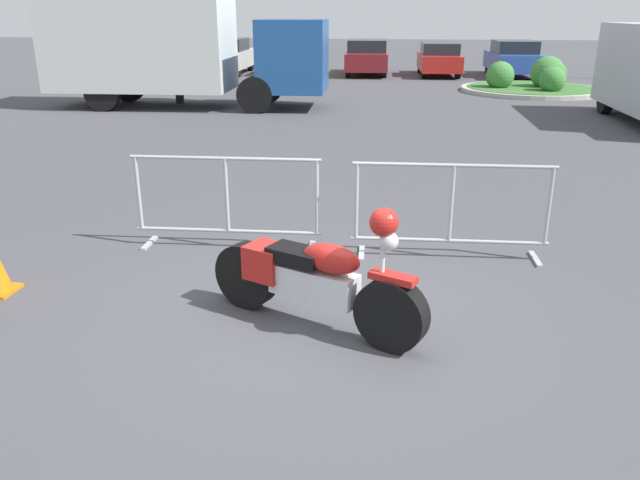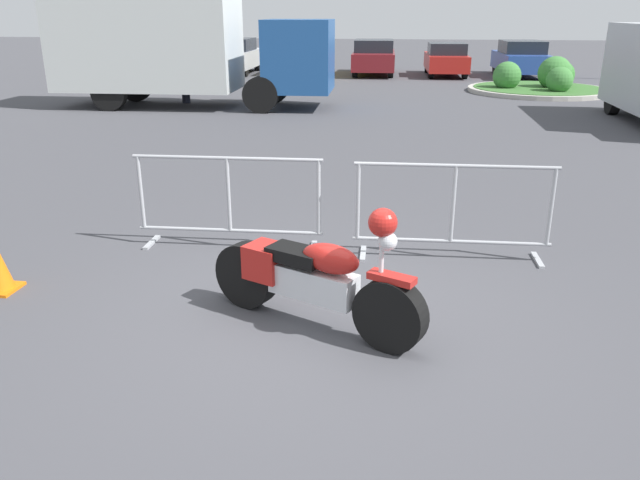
# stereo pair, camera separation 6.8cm
# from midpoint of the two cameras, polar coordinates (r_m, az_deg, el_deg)

# --- Properties ---
(ground_plane) EXTENTS (120.00, 120.00, 0.00)m
(ground_plane) POSITION_cam_midpoint_polar(r_m,az_deg,el_deg) (5.57, -0.26, -7.45)
(ground_plane) COLOR #424247
(motorcycle) EXTENTS (1.96, 1.03, 1.18)m
(motorcycle) POSITION_cam_midpoint_polar(r_m,az_deg,el_deg) (5.31, -0.26, -3.50)
(motorcycle) COLOR black
(motorcycle) RESTS_ON ground
(crowd_barrier_near) EXTENTS (2.16, 0.52, 1.07)m
(crowd_barrier_near) POSITION_cam_midpoint_polar(r_m,az_deg,el_deg) (7.18, -8.07, 3.54)
(crowd_barrier_near) COLOR #9EA0A5
(crowd_barrier_near) RESTS_ON ground
(crowd_barrier_far) EXTENTS (2.16, 0.52, 1.07)m
(crowd_barrier_far) POSITION_cam_midpoint_polar(r_m,az_deg,el_deg) (6.92, 12.31, 2.64)
(crowd_barrier_far) COLOR #9EA0A5
(crowd_barrier_far) RESTS_ON ground
(box_truck) EXTENTS (7.80, 2.60, 2.98)m
(box_truck) POSITION_cam_midpoint_polar(r_m,az_deg,el_deg) (18.66, -12.70, 16.80)
(box_truck) COLOR silver
(box_truck) RESTS_ON ground
(parked_car_tan) EXTENTS (1.97, 4.45, 1.49)m
(parked_car_tan) POSITION_cam_midpoint_polar(r_m,az_deg,el_deg) (29.51, -13.85, 16.07)
(parked_car_tan) COLOR tan
(parked_car_tan) RESTS_ON ground
(parked_car_silver) EXTENTS (1.97, 4.46, 1.49)m
(parked_car_silver) POSITION_cam_midpoint_polar(r_m,az_deg,el_deg) (28.71, -7.80, 16.35)
(parked_car_silver) COLOR #B7BABF
(parked_car_silver) RESTS_ON ground
(parked_car_yellow) EXTENTS (1.96, 4.42, 1.48)m
(parked_car_yellow) POSITION_cam_midpoint_polar(r_m,az_deg,el_deg) (27.91, -1.57, 16.40)
(parked_car_yellow) COLOR yellow
(parked_car_yellow) RESTS_ON ground
(parked_car_maroon) EXTENTS (1.93, 4.36, 1.46)m
(parked_car_maroon) POSITION_cam_midpoint_polar(r_m,az_deg,el_deg) (28.01, 5.02, 16.33)
(parked_car_maroon) COLOR maroon
(parked_car_maroon) RESTS_ON ground
(parked_car_red) EXTENTS (1.79, 4.04, 1.35)m
(parked_car_red) POSITION_cam_midpoint_polar(r_m,az_deg,el_deg) (27.95, 11.52, 15.90)
(parked_car_red) COLOR #B21E19
(parked_car_red) RESTS_ON ground
(parked_car_blue) EXTENTS (1.93, 4.35, 1.45)m
(parked_car_blue) POSITION_cam_midpoint_polar(r_m,az_deg,el_deg) (28.33, 17.92, 15.52)
(parked_car_blue) COLOR #284799
(parked_car_blue) RESTS_ON ground
(pedestrian) EXTENTS (0.47, 0.47, 1.69)m
(pedestrian) POSITION_cam_midpoint_polar(r_m,az_deg,el_deg) (19.46, -12.21, 14.85)
(pedestrian) COLOR #262838
(pedestrian) RESTS_ON ground
(planter_island) EXTENTS (4.71, 4.71, 1.17)m
(planter_island) POSITION_cam_midpoint_polar(r_m,az_deg,el_deg) (22.99, 19.74, 13.41)
(planter_island) COLOR #ADA89E
(planter_island) RESTS_ON ground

